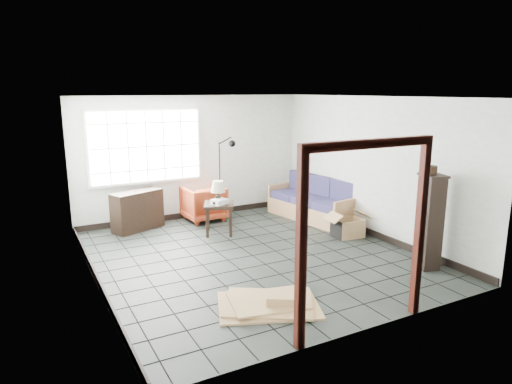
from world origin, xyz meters
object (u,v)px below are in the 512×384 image
futon_sofa (314,204)px  tall_shelf (429,221)px  side_table (219,209)px  armchair (203,201)px

futon_sofa → tall_shelf: 3.15m
futon_sofa → side_table: size_ratio=2.96×
futon_sofa → armchair: size_ratio=2.65×
futon_sofa → side_table: bearing=171.1°
futon_sofa → tall_shelf: size_ratio=1.45×
tall_shelf → side_table: bearing=141.5°
tall_shelf → armchair: bearing=133.2°
side_table → armchair: bearing=85.0°
armchair → tall_shelf: tall_shelf is taller
futon_sofa → tall_shelf: (-0.06, -3.12, 0.42)m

